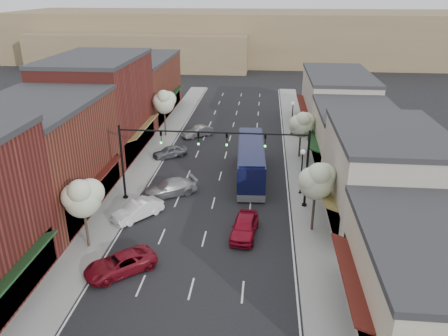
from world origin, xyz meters
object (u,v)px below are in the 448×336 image
(red_hatchback, at_px, (245,226))
(parked_car_a, at_px, (120,264))
(coach_bus, at_px, (251,161))
(tree_left_near, at_px, (82,197))
(lamp_post_far, at_px, (293,113))
(parked_car_c, at_px, (170,188))
(parked_car_d, at_px, (170,152))
(tree_left_far, at_px, (164,101))
(signal_mast_right, at_px, (279,157))
(tree_right_near, at_px, (317,180))
(parked_car_e, at_px, (198,132))
(tree_right_far, at_px, (302,124))
(parked_car_b, at_px, (138,210))
(lamp_post_near, at_px, (302,164))
(signal_mast_left, at_px, (148,152))

(red_hatchback, distance_m, parked_car_a, 9.78)
(coach_bus, bearing_deg, tree_left_near, -131.90)
(lamp_post_far, height_order, parked_car_c, lamp_post_far)
(parked_car_d, bearing_deg, red_hatchback, -6.22)
(tree_left_far, distance_m, parked_car_a, 29.09)
(signal_mast_right, bearing_deg, lamp_post_far, 83.78)
(tree_left_near, xyz_separation_m, red_hatchback, (11.30, 2.89, -3.44))
(tree_right_near, xyz_separation_m, tree_left_far, (-16.60, 22.00, 0.15))
(lamp_post_far, height_order, parked_car_e, lamp_post_far)
(parked_car_c, bearing_deg, tree_left_near, -53.68)
(tree_right_far, xyz_separation_m, parked_car_e, (-12.55, 6.34, -3.32))
(tree_right_far, distance_m, parked_car_a, 26.50)
(parked_car_b, xyz_separation_m, parked_car_c, (1.73, 4.50, 0.00))
(tree_right_near, xyz_separation_m, lamp_post_near, (-0.55, 6.56, -1.45))
(tree_left_far, bearing_deg, parked_car_c, -76.35)
(lamp_post_near, bearing_deg, tree_right_far, 86.69)
(lamp_post_near, relative_size, parked_car_d, 1.14)
(signal_mast_left, xyz_separation_m, parked_car_b, (-0.31, -3.25, -3.89))
(tree_left_near, relative_size, coach_bus, 0.49)
(parked_car_c, bearing_deg, parked_car_d, 161.74)
(signal_mast_left, distance_m, parked_car_a, 11.42)
(signal_mast_right, distance_m, tree_left_far, 22.68)
(tree_right_far, bearing_deg, parked_car_d, -175.34)
(signal_mast_left, distance_m, tree_left_far, 18.14)
(parked_car_c, bearing_deg, tree_right_near, 36.95)
(lamp_post_far, bearing_deg, tree_right_far, -86.12)
(tree_left_near, bearing_deg, tree_left_far, 90.00)
(tree_right_near, bearing_deg, signal_mast_left, 163.81)
(red_hatchback, bearing_deg, parked_car_b, 173.59)
(lamp_post_far, xyz_separation_m, parked_car_b, (-13.73, -23.25, -2.27))
(red_hatchback, distance_m, parked_car_c, 9.68)
(tree_left_far, height_order, red_hatchback, tree_left_far)
(tree_right_far, height_order, tree_left_near, tree_left_near)
(tree_right_far, height_order, tree_left_far, tree_left_far)
(signal_mast_right, bearing_deg, signal_mast_left, 180.00)
(tree_left_far, xyz_separation_m, red_hatchback, (11.30, -23.11, -3.82))
(tree_left_near, bearing_deg, lamp_post_far, 60.22)
(tree_right_near, xyz_separation_m, parked_car_d, (-14.55, 14.82, -3.79))
(parked_car_b, bearing_deg, coach_bus, 83.84)
(red_hatchback, bearing_deg, signal_mast_left, 154.82)
(parked_car_d, bearing_deg, parked_car_a, -33.20)
(signal_mast_left, bearing_deg, tree_right_far, 40.54)
(tree_right_far, xyz_separation_m, red_hatchback, (-5.30, -17.11, -3.21))
(red_hatchback, xyz_separation_m, parked_car_e, (-7.24, 23.45, -0.12))
(tree_left_near, height_order, lamp_post_near, tree_left_near)
(tree_left_near, bearing_deg, parked_car_b, 64.23)
(lamp_post_near, xyz_separation_m, lamp_post_far, (0.00, 17.50, 0.00))
(parked_car_a, height_order, parked_car_e, parked_car_a)
(red_hatchback, distance_m, parked_car_e, 24.54)
(parked_car_a, relative_size, parked_car_b, 1.09)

